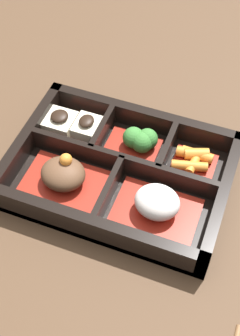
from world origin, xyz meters
name	(u,v)px	position (x,y,z in m)	size (l,w,h in m)	color
ground_plane	(120,179)	(0.00, 0.00, 0.00)	(3.00, 3.00, 0.00)	#4C3523
bento_base	(120,177)	(0.00, 0.00, 0.01)	(0.28, 0.20, 0.01)	black
bento_rim	(121,168)	(0.00, 0.00, 0.02)	(0.28, 0.20, 0.04)	black
bowl_rice	(157,205)	(-0.06, 0.04, 0.03)	(0.11, 0.07, 0.04)	maroon
bowl_stew	(64,176)	(0.06, 0.04, 0.03)	(0.11, 0.07, 0.05)	maroon
bowl_carrots	(194,160)	(-0.09, -0.05, 0.02)	(0.06, 0.06, 0.02)	maroon
bowl_greens	(140,141)	(-0.01, -0.05, 0.03)	(0.07, 0.06, 0.03)	maroon
bowl_tofu	(74,126)	(0.09, -0.05, 0.02)	(0.08, 0.06, 0.04)	maroon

